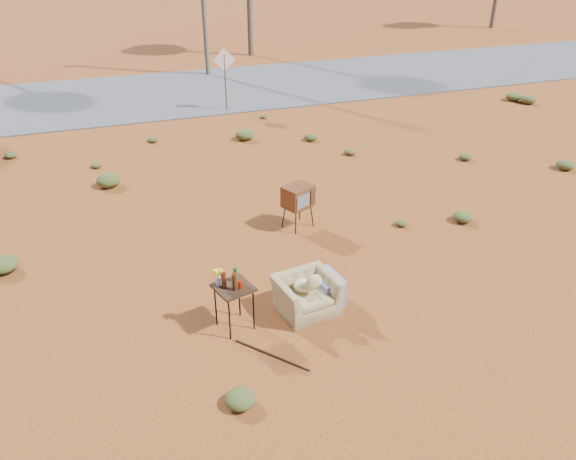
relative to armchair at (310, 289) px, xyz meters
name	(u,v)px	position (x,y,z in m)	size (l,w,h in m)	color
ground	(307,305)	(-0.02, 0.11, -0.42)	(140.00, 140.00, 0.00)	#954E1D
highway	(172,93)	(-0.02, 15.11, -0.40)	(140.00, 7.00, 0.04)	#565659
armchair	(310,289)	(0.00, 0.00, 0.00)	(1.27, 0.93, 0.89)	#988452
tv_unit	(298,197)	(0.85, 2.93, 0.32)	(0.76, 0.69, 0.99)	black
side_table	(230,285)	(-1.42, -0.04, 0.43)	(0.71, 0.71, 1.15)	#332012
rusty_bar	(272,355)	(-1.02, -0.96, -0.40)	(0.04, 0.04, 1.37)	#451C12
road_sign	(225,69)	(1.48, 12.11, 1.09)	(0.78, 0.06, 2.19)	brown
scrub_patch	(208,203)	(-0.84, 4.52, -0.28)	(17.49, 8.07, 0.33)	#454F22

